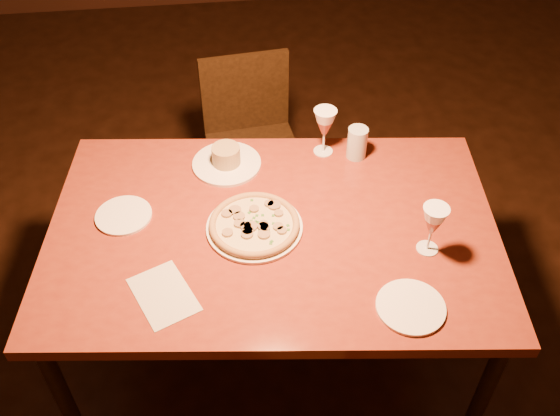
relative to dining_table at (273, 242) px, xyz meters
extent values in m
plane|color=black|center=(-0.10, -0.23, -0.71)|extent=(7.00, 7.00, 0.00)
cube|color=maroon|center=(0.00, 0.00, 0.05)|extent=(1.56, 1.10, 0.04)
cylinder|color=black|center=(-0.71, -0.33, -0.34)|extent=(0.05, 0.05, 0.74)
cylinder|color=black|center=(-0.62, 0.48, -0.34)|extent=(0.05, 0.05, 0.74)
cylinder|color=black|center=(0.62, -0.48, -0.34)|extent=(0.05, 0.05, 0.74)
cylinder|color=black|center=(0.71, 0.33, -0.34)|extent=(0.05, 0.05, 0.74)
cube|color=black|center=(0.01, 0.82, -0.28)|extent=(0.44, 0.44, 0.04)
cube|color=black|center=(-0.01, 1.01, -0.07)|extent=(0.40, 0.07, 0.38)
cylinder|color=black|center=(-0.14, 0.64, -0.51)|extent=(0.03, 0.03, 0.41)
cylinder|color=black|center=(-0.17, 0.96, -0.51)|extent=(0.03, 0.03, 0.41)
cylinder|color=black|center=(0.19, 0.67, -0.51)|extent=(0.03, 0.03, 0.41)
cylinder|color=black|center=(0.15, 1.00, -0.51)|extent=(0.03, 0.03, 0.41)
cylinder|color=white|center=(-0.06, 0.00, 0.07)|extent=(0.31, 0.31, 0.01)
cylinder|color=#CAB58B|center=(-0.06, 0.00, 0.09)|extent=(0.28, 0.28, 0.01)
torus|color=tan|center=(-0.06, 0.00, 0.09)|extent=(0.29, 0.29, 0.02)
cylinder|color=white|center=(-0.13, 0.33, 0.07)|extent=(0.25, 0.25, 0.01)
cylinder|color=tan|center=(-0.13, 0.33, 0.11)|extent=(0.10, 0.10, 0.07)
cylinder|color=silver|center=(0.35, 0.33, 0.13)|extent=(0.07, 0.07, 0.12)
cylinder|color=white|center=(-0.49, 0.11, 0.07)|extent=(0.19, 0.19, 0.01)
cylinder|color=white|center=(0.36, -0.37, 0.07)|extent=(0.20, 0.20, 0.01)
cube|color=beige|center=(-0.35, -0.24, 0.07)|extent=(0.23, 0.26, 0.00)
camera|label=1|loc=(-0.15, -1.41, 1.52)|focal=40.00mm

